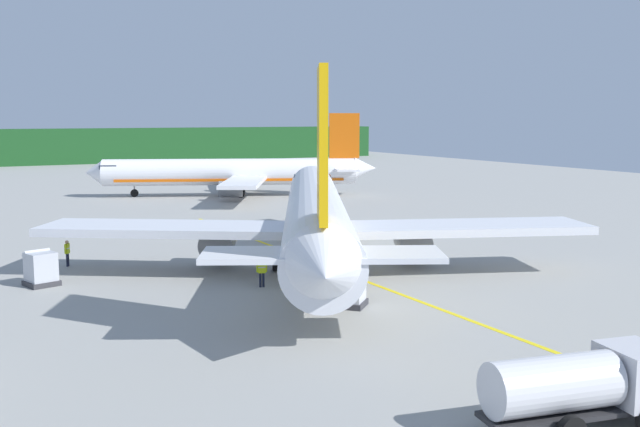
% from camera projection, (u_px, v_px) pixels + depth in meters
% --- Properties ---
extents(airliner_foreground, '(32.68, 38.68, 11.90)m').
position_uv_depth(airliner_foreground, '(316.00, 216.00, 47.57)').
color(airliner_foreground, silver).
rests_on(airliner_foreground, ground).
extents(airliner_mid_apron, '(33.89, 28.51, 10.17)m').
position_uv_depth(airliner_mid_apron, '(234.00, 173.00, 90.44)').
color(airliner_mid_apron, white).
rests_on(airliner_mid_apron, ground).
extents(service_truck_baggage, '(6.55, 3.15, 2.40)m').
position_uv_depth(service_truck_baggage, '(581.00, 384.00, 23.38)').
color(service_truck_baggage, silver).
rests_on(service_truck_baggage, ground).
extents(cargo_container_near, '(2.09, 2.09, 2.09)m').
position_uv_depth(cargo_container_near, '(41.00, 269.00, 42.85)').
color(cargo_container_near, '#333338').
rests_on(cargo_container_near, ground).
extents(cargo_container_mid, '(2.32, 2.32, 1.83)m').
position_uv_depth(cargo_container_mid, '(349.00, 290.00, 38.18)').
color(cargo_container_mid, '#333338').
rests_on(cargo_container_mid, ground).
extents(crew_marshaller, '(0.60, 0.36, 1.69)m').
position_uv_depth(crew_marshaller, '(262.00, 270.00, 42.45)').
color(crew_marshaller, '#191E33').
rests_on(crew_marshaller, ground).
extents(crew_loader_left, '(0.41, 0.57, 1.74)m').
position_uv_depth(crew_loader_left, '(67.00, 251.00, 48.34)').
color(crew_loader_left, '#191E33').
rests_on(crew_loader_left, ground).
extents(apron_guide_line, '(0.30, 60.00, 0.01)m').
position_uv_depth(apron_guide_line, '(362.00, 280.00, 44.46)').
color(apron_guide_line, yellow).
rests_on(apron_guide_line, ground).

